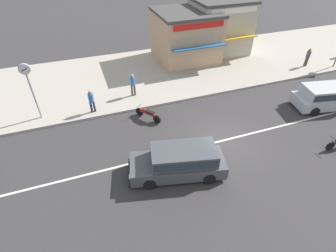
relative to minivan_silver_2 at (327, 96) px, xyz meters
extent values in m
plane|color=#383535|center=(-8.40, -0.88, -0.85)|extent=(160.00, 160.00, 0.00)
cube|color=silver|center=(-8.40, -0.88, -0.84)|extent=(50.40, 0.14, 0.01)
cube|color=#ADA393|center=(-8.40, 8.90, -0.77)|extent=(68.00, 10.00, 0.15)
cube|color=#B7BABF|center=(0.12, -0.02, -0.33)|extent=(4.76, 2.72, 0.70)
cube|color=#B7BABF|center=(-0.15, 0.03, 0.37)|extent=(3.30, 2.24, 0.70)
cube|color=#28333D|center=(-0.15, 0.03, 0.37)|extent=(3.19, 2.25, 0.45)
cylinder|color=black|center=(1.66, 0.56, -0.55)|extent=(0.63, 0.34, 0.60)
cylinder|color=black|center=(-1.07, 1.12, -0.55)|extent=(0.63, 0.34, 0.60)
cylinder|color=black|center=(-1.42, -0.61, -0.55)|extent=(0.63, 0.34, 0.60)
cube|color=#47494F|center=(-11.81, -2.29, -0.33)|extent=(4.96, 2.81, 0.70)
cube|color=#47494F|center=(-11.53, -2.36, 0.37)|extent=(3.44, 2.29, 0.70)
cube|color=#28333D|center=(-11.53, -2.36, 0.37)|extent=(3.32, 2.29, 0.45)
cube|color=black|center=(-14.13, -1.75, -0.54)|extent=(0.52, 1.73, 0.28)
cube|color=white|center=(-14.25, -2.36, -0.18)|extent=(0.13, 0.25, 0.14)
cube|color=white|center=(-13.96, -1.15, -0.18)|extent=(0.13, 0.25, 0.14)
cylinder|color=black|center=(-13.42, -2.79, -0.55)|extent=(0.63, 0.35, 0.60)
cylinder|color=black|center=(-13.03, -1.14, -0.55)|extent=(0.63, 0.35, 0.60)
cylinder|color=black|center=(-10.59, -3.45, -0.55)|extent=(0.63, 0.35, 0.60)
cylinder|color=black|center=(-10.21, -1.80, -0.55)|extent=(0.63, 0.35, 0.60)
cylinder|color=black|center=(-12.30, 3.26, -0.57)|extent=(0.40, 0.52, 0.56)
cylinder|color=black|center=(-11.48, 2.09, -0.57)|extent=(0.40, 0.52, 0.56)
cube|color=red|center=(-11.89, 2.68, -0.37)|extent=(0.81, 1.07, 0.18)
cube|color=black|center=(-11.79, 2.53, -0.23)|extent=(0.57, 0.66, 0.12)
ellipsoid|color=red|center=(-12.04, 2.88, -0.25)|extent=(0.43, 0.47, 0.22)
cylinder|color=#232326|center=(-12.28, 3.23, -0.07)|extent=(0.48, 0.35, 0.03)
cylinder|color=black|center=(-3.17, -3.60, -0.57)|extent=(0.56, 0.10, 0.56)
cylinder|color=#232326|center=(-3.14, -3.60, -0.07)|extent=(0.03, 0.56, 0.03)
cylinder|color=#9E9EA3|center=(-18.40, 5.00, 0.84)|extent=(0.12, 0.12, 3.07)
cylinder|color=#9E9EA3|center=(-18.40, 5.00, 2.69)|extent=(0.63, 0.18, 0.63)
cylinder|color=white|center=(-18.40, 4.90, 2.69)|extent=(0.56, 0.02, 0.56)
cylinder|color=white|center=(-18.40, 5.09, 2.69)|extent=(0.56, 0.02, 0.56)
cube|color=black|center=(-18.40, 4.89, 2.69)|extent=(0.29, 0.01, 0.08)
cube|color=black|center=(-18.40, 4.89, 2.69)|extent=(0.40, 0.01, 0.26)
cylinder|color=#4C4238|center=(3.23, 5.46, -0.31)|extent=(0.14, 0.14, 0.78)
cylinder|color=#4C4238|center=(3.43, 5.46, -0.31)|extent=(0.14, 0.14, 0.78)
cylinder|color=#514C56|center=(3.33, 5.46, 0.38)|extent=(0.34, 0.34, 0.58)
sphere|color=#997051|center=(3.33, 5.46, 0.77)|extent=(0.21, 0.21, 0.21)
cylinder|color=#232838|center=(-15.24, 4.52, -0.31)|extent=(0.14, 0.14, 0.78)
cylinder|color=#232838|center=(-15.04, 4.52, -0.31)|extent=(0.14, 0.14, 0.78)
cylinder|color=#336BB7|center=(-15.14, 4.52, 0.37)|extent=(0.34, 0.34, 0.58)
sphere|color=#997051|center=(-15.14, 4.52, 0.77)|extent=(0.21, 0.21, 0.21)
cylinder|color=#4C4238|center=(-12.21, 5.69, -0.28)|extent=(0.14, 0.14, 0.84)
cylinder|color=#4C4238|center=(-12.01, 5.69, -0.28)|extent=(0.14, 0.14, 0.84)
cylinder|color=#336BB7|center=(-12.11, 5.69, 0.46)|extent=(0.34, 0.34, 0.63)
sphere|color=tan|center=(-12.11, 5.69, 0.88)|extent=(0.23, 0.23, 0.23)
cube|color=tan|center=(-6.00, 10.63, 1.28)|extent=(5.07, 5.04, 3.95)
cube|color=#474442|center=(-6.00, 10.63, 3.37)|extent=(5.17, 5.14, 0.24)
cube|color=#286BA3|center=(-6.00, 7.76, 1.35)|extent=(4.57, 0.90, 0.28)
cube|color=red|center=(-6.00, 8.09, 2.95)|extent=(4.31, 0.08, 0.44)
cube|color=#B2A893|center=(-2.40, 11.02, 1.59)|extent=(5.00, 4.01, 4.56)
cube|color=#474442|center=(-2.40, 11.02, 3.99)|extent=(5.10, 4.09, 0.24)
cube|color=gold|center=(-2.40, 8.66, 1.35)|extent=(4.50, 0.90, 0.28)
cube|color=white|center=(-2.40, 8.99, 3.57)|extent=(4.25, 0.08, 0.44)
camera|label=1|loc=(-15.35, -10.75, 9.22)|focal=28.00mm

